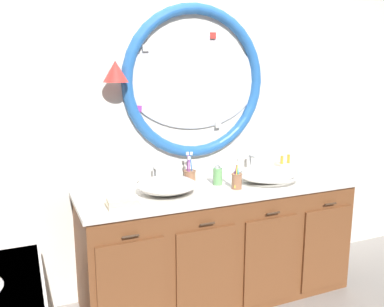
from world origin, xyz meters
The scene contains 11 objects.
back_wall_assembly centered at (0.00, 0.58, 1.32)m, with size 6.40×0.26×2.60m.
vanity_counter centered at (0.05, 0.24, 0.42)m, with size 1.98×0.66×0.84m.
sink_basin_left centered at (-0.35, 0.21, 0.90)m, with size 0.40×0.40×0.12m.
sink_basin_right centered at (0.45, 0.21, 0.89)m, with size 0.47×0.47×0.10m.
faucet_set_left centered at (-0.35, 0.47, 0.90)m, with size 0.24×0.13×0.14m.
faucet_set_right centered at (0.45, 0.47, 0.90)m, with size 0.22×0.12×0.16m.
toothbrush_holder_left centered at (-0.09, 0.43, 0.89)m, with size 0.09×0.09×0.22m.
toothbrush_holder_right centered at (0.14, 0.13, 0.90)m, with size 0.08×0.08×0.22m.
soap_dispenser centered at (0.06, 0.28, 0.91)m, with size 0.07×0.07×0.15m.
folded_hand_towel centered at (-0.68, 0.07, 0.86)m, with size 0.19×0.13×0.05m.
toiletry_basket centered at (0.77, 0.45, 0.88)m, with size 0.15×0.09×0.13m.
Camera 1 is at (-1.21, -2.20, 1.63)m, focal length 37.63 mm.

